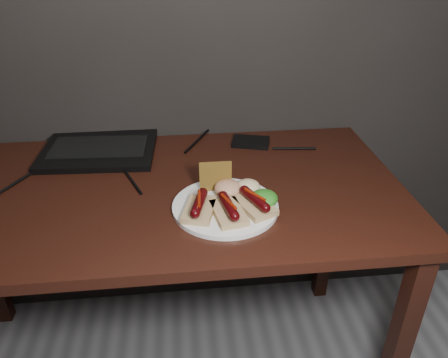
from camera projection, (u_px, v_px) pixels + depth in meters
The scene contains 12 objects.
desk at pixel (153, 215), 1.25m from camera, with size 1.40×0.70×0.75m.
laptop at pixel (101, 130), 1.43m from camera, with size 0.37×0.39×0.25m.
hard_drive at pixel (251, 142), 1.45m from camera, with size 0.12×0.08×0.02m, color black.
desk_cables at pixel (157, 161), 1.33m from camera, with size 0.96×0.44×0.01m.
plate at pixel (225, 207), 1.11m from camera, with size 0.27×0.27×0.01m, color white.
bread_sausage_left at pixel (199, 207), 1.07m from camera, with size 0.10×0.13×0.04m.
bread_sausage_center at pixel (229, 210), 1.06m from camera, with size 0.09×0.13×0.04m.
bread_sausage_right at pixel (254, 203), 1.09m from camera, with size 0.11×0.13×0.04m.
crispbread at pixel (216, 176), 1.15m from camera, with size 0.09×0.01×0.09m, color olive.
salad_greens at pixel (264, 198), 1.10m from camera, with size 0.07×0.07×0.04m, color #1C5410.
salsa_mound at pixel (228, 188), 1.14m from camera, with size 0.07×0.07×0.04m, color maroon.
coleslaw_mound at pixel (248, 187), 1.15m from camera, with size 0.06×0.06×0.04m, color #F1E4D0.
Camera 1 is at (0.09, 0.33, 1.37)m, focal length 35.00 mm.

